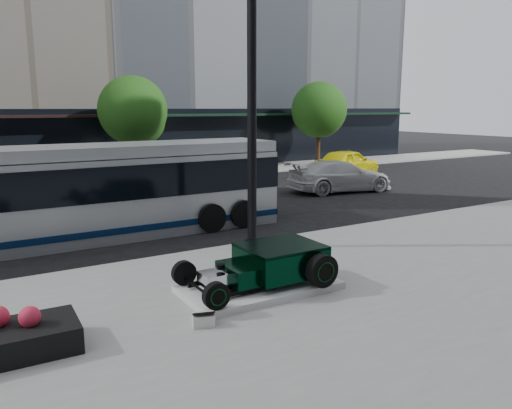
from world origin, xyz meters
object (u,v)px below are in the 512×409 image
lamppost (252,107)px  white_sedan (340,176)px  transit_bus (96,191)px  yellow_taxi (347,163)px  hot_rod (272,262)px  flower_planter (4,340)px

lamppost → white_sedan: lamppost is taller
transit_bus → white_sedan: 12.73m
lamppost → white_sedan: size_ratio=1.63×
white_sedan → yellow_taxi: (3.82, 3.84, 0.07)m
hot_rod → yellow_taxi: bearing=44.0°
hot_rod → yellow_taxi: yellow_taxi is taller
flower_planter → yellow_taxi: bearing=35.7°
white_sedan → yellow_taxi: yellow_taxi is taller
flower_planter → white_sedan: 18.71m
hot_rod → white_sedan: white_sedan is taller
hot_rod → flower_planter: bearing=-175.7°
transit_bus → yellow_taxi: transit_bus is taller
lamppost → flower_planter: 8.43m
transit_bus → yellow_taxi: (16.22, 6.64, -0.65)m
hot_rod → white_sedan: (10.29, 9.77, 0.07)m
yellow_taxi → white_sedan: bearing=118.2°
transit_bus → hot_rod: bearing=-73.2°
flower_planter → transit_bus: (3.30, 7.37, 1.10)m
lamppost → transit_bus: lamppost is taller
hot_rod → flower_planter: hot_rod is taller
transit_bus → yellow_taxi: size_ratio=2.48×
transit_bus → lamppost: bearing=-48.5°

